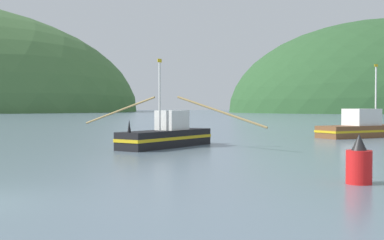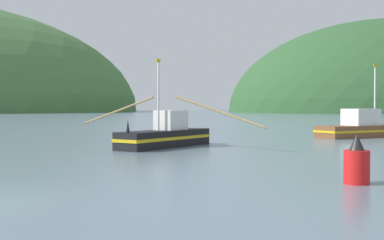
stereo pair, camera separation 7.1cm
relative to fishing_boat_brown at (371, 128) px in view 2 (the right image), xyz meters
name	(u,v)px [view 2 (the right image)]	position (x,y,z in m)	size (l,w,h in m)	color
fishing_boat_brown	(371,128)	(0.00, 0.00, 0.00)	(9.49, 6.57, 5.65)	brown
fishing_boat_black	(168,135)	(-15.21, -9.79, 0.01)	(10.83, 7.37, 5.09)	black
channel_buoy	(359,163)	(-8.60, -23.91, -0.05)	(0.79, 0.79, 1.54)	red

